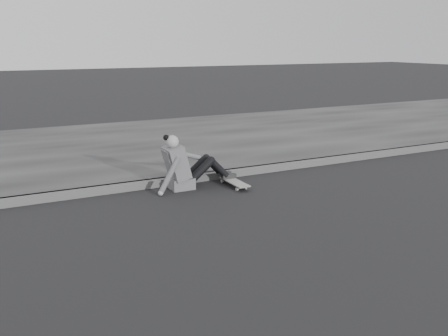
% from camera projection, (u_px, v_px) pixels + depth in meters
% --- Properties ---
extents(ground, '(80.00, 80.00, 0.00)m').
position_uv_depth(ground, '(395.00, 210.00, 6.84)').
color(ground, black).
rests_on(ground, ground).
extents(curb, '(24.00, 0.16, 0.12)m').
position_uv_depth(curb, '(289.00, 166.00, 9.05)').
color(curb, '#4D4D4D').
rests_on(curb, ground).
extents(sidewalk, '(24.00, 6.00, 0.12)m').
position_uv_depth(sidewalk, '(216.00, 138.00, 11.66)').
color(sidewalk, '#313131').
rests_on(sidewalk, ground).
extents(skateboard, '(0.20, 0.78, 0.09)m').
position_uv_depth(skateboard, '(233.00, 182.00, 7.97)').
color(skateboard, '#A1A19C').
rests_on(skateboard, ground).
extents(seated_woman, '(1.38, 0.46, 0.88)m').
position_uv_depth(seated_woman, '(185.00, 166.00, 7.79)').
color(seated_woman, '#5A5A5D').
rests_on(seated_woman, ground).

